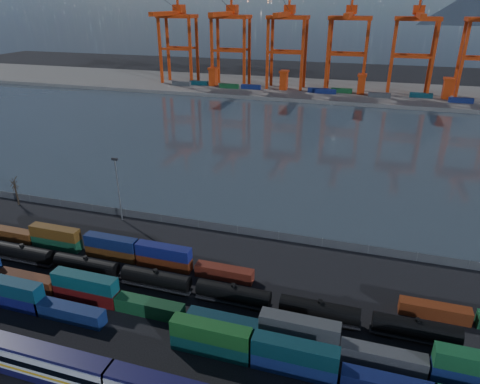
% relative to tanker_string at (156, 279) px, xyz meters
% --- Properties ---
extents(ground, '(700.00, 700.00, 0.00)m').
position_rel_tanker_string_xyz_m(ground, '(8.45, -3.09, -2.18)').
color(ground, black).
rests_on(ground, ground).
extents(harbor_water, '(700.00, 700.00, 0.00)m').
position_rel_tanker_string_xyz_m(harbor_water, '(8.45, 101.91, -2.17)').
color(harbor_water, '#303C46').
rests_on(harbor_water, ground).
extents(far_quay, '(700.00, 70.00, 2.00)m').
position_rel_tanker_string_xyz_m(far_quay, '(8.45, 206.91, -1.18)').
color(far_quay, '#514F4C').
rests_on(far_quay, ground).
extents(container_row_south, '(140.08, 2.60, 5.54)m').
position_rel_tanker_string_xyz_m(container_row_south, '(4.36, -12.28, -0.15)').
color(container_row_south, '#404145').
rests_on(container_row_south, ground).
extents(container_row_mid, '(141.43, 2.58, 5.49)m').
position_rel_tanker_string_xyz_m(container_row_mid, '(9.78, -6.94, -0.02)').
color(container_row_mid, '#3C3E40').
rests_on(container_row_mid, ground).
extents(container_row_north, '(141.60, 2.40, 5.12)m').
position_rel_tanker_string_xyz_m(container_row_north, '(-13.87, 7.02, -0.11)').
color(container_row_north, navy).
rests_on(container_row_north, ground).
extents(tanker_string, '(107.13, 3.03, 4.34)m').
position_rel_tanker_string_xyz_m(tanker_string, '(0.00, 0.00, 0.00)').
color(tanker_string, black).
rests_on(tanker_string, ground).
extents(waterfront_fence, '(160.12, 0.12, 2.20)m').
position_rel_tanker_string_xyz_m(waterfront_fence, '(8.45, 24.91, -1.17)').
color(waterfront_fence, '#595B5E').
rests_on(waterfront_fence, ground).
extents(bare_tree, '(2.09, 2.18, 8.16)m').
position_rel_tanker_string_xyz_m(bare_tree, '(-53.26, 22.51, 1.89)').
color(bare_tree, black).
rests_on(bare_tree, ground).
extents(yard_light_mast, '(1.60, 0.40, 16.60)m').
position_rel_tanker_string_xyz_m(yard_light_mast, '(-21.55, 22.91, 7.12)').
color(yard_light_mast, slate).
rests_on(yard_light_mast, ground).
extents(gantry_cranes, '(198.45, 45.02, 60.97)m').
position_rel_tanker_string_xyz_m(gantry_cranes, '(0.95, 200.30, 35.19)').
color(gantry_cranes, red).
rests_on(gantry_cranes, ground).
extents(quay_containers, '(172.58, 10.99, 2.60)m').
position_rel_tanker_string_xyz_m(quay_containers, '(-2.55, 192.38, 1.12)').
color(quay_containers, navy).
rests_on(quay_containers, far_quay).
extents(straddle_carriers, '(140.00, 7.00, 11.10)m').
position_rel_tanker_string_xyz_m(straddle_carriers, '(5.95, 196.91, 5.64)').
color(straddle_carriers, red).
rests_on(straddle_carriers, far_quay).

